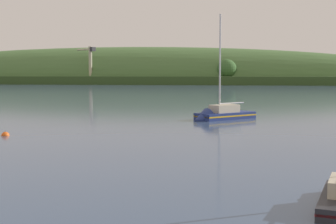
% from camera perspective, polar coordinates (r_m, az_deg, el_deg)
% --- Properties ---
extents(far_shoreline_hill, '(472.99, 82.54, 41.34)m').
position_cam_1_polar(far_shoreline_hill, '(272.88, -4.46, 3.47)').
color(far_shoreline_hill, '#314A21').
rests_on(far_shoreline_hill, ground).
extents(dockside_crane, '(12.35, 7.99, 19.63)m').
position_cam_1_polar(dockside_crane, '(253.45, -9.29, 5.42)').
color(dockside_crane, '#4C4C51').
rests_on(dockside_crane, ground).
extents(sailboat_near_mooring, '(7.96, 8.37, 13.94)m').
position_cam_1_polar(sailboat_near_mooring, '(58.31, 6.14, -0.59)').
color(sailboat_near_mooring, navy).
rests_on(sailboat_near_mooring, ground).
extents(mooring_buoy_midchannel, '(0.71, 0.71, 0.79)m').
position_cam_1_polar(mooring_buoy_midchannel, '(45.30, -18.84, -2.69)').
color(mooring_buoy_midchannel, '#EA5B19').
rests_on(mooring_buoy_midchannel, ground).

